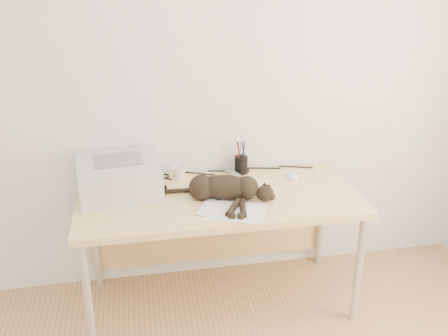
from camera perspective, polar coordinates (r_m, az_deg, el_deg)
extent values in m
plane|color=silver|center=(2.98, -1.72, 9.61)|extent=(3.50, 0.00, 3.50)
cube|color=#DAB77F|center=(2.85, -0.50, -3.56)|extent=(1.60, 0.70, 0.04)
cylinder|color=#BDBDBF|center=(2.78, -15.29, -14.31)|extent=(0.04, 0.04, 0.70)
cylinder|color=#BDBDBF|center=(3.00, 15.09, -11.17)|extent=(0.04, 0.04, 0.70)
cylinder|color=#BDBDBF|center=(3.28, -14.57, -7.89)|extent=(0.04, 0.04, 0.70)
cylinder|color=#BDBDBF|center=(3.46, 11.05, -5.69)|extent=(0.04, 0.04, 0.70)
cube|color=#DAB77F|center=(3.29, -1.45, -5.92)|extent=(1.48, 0.02, 0.60)
cube|color=#B5B5BA|center=(2.89, -11.89, -1.01)|extent=(0.49, 0.43, 0.20)
cube|color=black|center=(2.89, -11.91, -0.83)|extent=(0.38, 0.06, 0.12)
cube|color=slate|center=(2.85, -12.07, 0.91)|extent=(0.29, 0.22, 0.01)
cube|color=white|center=(2.67, 1.34, -4.98)|extent=(0.36, 0.30, 0.00)
cube|color=white|center=(2.68, 0.62, -4.78)|extent=(0.38, 0.34, 0.00)
ellipsoid|color=black|center=(2.78, 0.22, -2.23)|extent=(0.36, 0.23, 0.14)
sphere|color=black|center=(2.79, -2.57, -2.25)|extent=(0.15, 0.15, 0.15)
ellipsoid|color=black|center=(2.76, 4.69, -2.92)|extent=(0.12, 0.12, 0.09)
cone|color=black|center=(2.79, 4.66, -1.87)|extent=(0.05, 0.05, 0.05)
cone|color=black|center=(2.78, 5.15, -2.05)|extent=(0.05, 0.06, 0.05)
cylinder|color=black|center=(2.68, 1.12, -4.45)|extent=(0.09, 0.20, 0.03)
cylinder|color=black|center=(2.68, 2.16, -4.51)|extent=(0.09, 0.20, 0.03)
cylinder|color=black|center=(2.88, -5.06, -2.59)|extent=(0.21, 0.09, 0.03)
imported|color=white|center=(3.04, -5.19, -0.54)|extent=(0.12, 0.12, 0.08)
cylinder|color=black|center=(3.10, 1.97, 0.38)|extent=(0.08, 0.08, 0.11)
cylinder|color=#990C0C|center=(3.07, 1.77, 1.65)|extent=(0.01, 0.01, 0.15)
cylinder|color=navy|center=(3.09, 2.17, 1.75)|extent=(0.01, 0.01, 0.15)
cylinder|color=black|center=(3.06, 2.03, 1.58)|extent=(0.01, 0.01, 0.15)
cube|color=slate|center=(3.08, 1.20, -0.77)|extent=(0.10, 0.17, 0.02)
cube|color=black|center=(2.85, -0.72, -2.90)|extent=(0.05, 0.16, 0.02)
ellipsoid|color=white|center=(3.09, 7.87, -0.68)|extent=(0.07, 0.12, 0.04)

